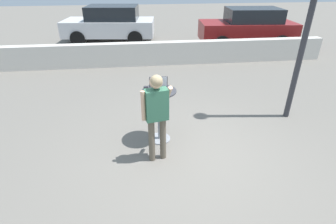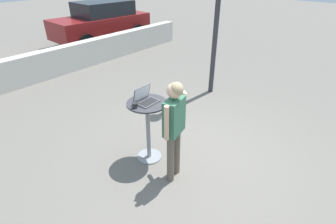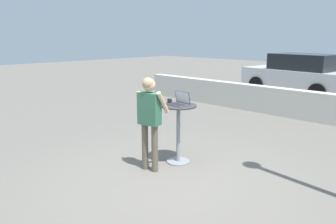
{
  "view_description": "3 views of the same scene",
  "coord_description": "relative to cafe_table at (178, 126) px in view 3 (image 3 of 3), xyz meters",
  "views": [
    {
      "loc": [
        -0.85,
        -3.77,
        3.0
      ],
      "look_at": [
        -0.36,
        0.18,
        0.85
      ],
      "focal_mm": 28.0,
      "sensor_mm": 36.0,
      "label": 1
    },
    {
      "loc": [
        -3.06,
        -1.9,
        2.93
      ],
      "look_at": [
        -0.31,
        0.34,
        0.93
      ],
      "focal_mm": 28.0,
      "sensor_mm": 36.0,
      "label": 2
    },
    {
      "loc": [
        3.37,
        -3.54,
        2.25
      ],
      "look_at": [
        -0.47,
        0.35,
        0.99
      ],
      "focal_mm": 35.0,
      "sensor_mm": 36.0,
      "label": 3
    }
  ],
  "objects": [
    {
      "name": "laptop",
      "position": [
        0.0,
        0.02,
        0.44
      ],
      "size": [
        0.34,
        0.27,
        0.24
      ],
      "color": "#515156",
      "rests_on": "cafe_table"
    },
    {
      "name": "pavement_kerb",
      "position": [
        0.47,
        4.82,
        -0.29
      ],
      "size": [
        12.13,
        0.35,
        0.8
      ],
      "color": "beige",
      "rests_on": "ground_plane"
    },
    {
      "name": "parked_car_further_down",
      "position": [
        -1.49,
        8.64,
        0.13
      ],
      "size": [
        4.33,
        2.33,
        1.61
      ],
      "color": "silver",
      "rests_on": "ground_plane"
    },
    {
      "name": "standing_person",
      "position": [
        -0.1,
        -0.61,
        0.32
      ],
      "size": [
        0.52,
        0.4,
        1.61
      ],
      "color": "brown",
      "rests_on": "ground_plane"
    },
    {
      "name": "cafe_table",
      "position": [
        0.0,
        0.0,
        0.0
      ],
      "size": [
        0.64,
        0.64,
        1.07
      ],
      "color": "gray",
      "rests_on": "ground_plane"
    },
    {
      "name": "coffee_mug",
      "position": [
        -0.24,
        0.02,
        0.42
      ],
      "size": [
        0.11,
        0.08,
        0.08
      ],
      "color": "#232328",
      "rests_on": "cafe_table"
    },
    {
      "name": "ground_plane",
      "position": [
        0.47,
        -0.62,
        -0.69
      ],
      "size": [
        50.0,
        50.0,
        0.0
      ],
      "primitive_type": "plane",
      "color": "slate"
    }
  ]
}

